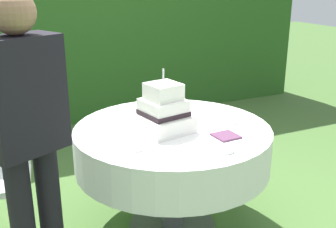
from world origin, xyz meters
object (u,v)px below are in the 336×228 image
(cake_table, at_px, (172,147))
(standing_person, at_px, (27,135))
(serving_plate_left, at_px, (122,123))
(serving_plate_right, at_px, (137,148))
(serving_plate_far, at_px, (224,150))
(wedding_cake, at_px, (164,112))
(serving_plate_near, at_px, (229,121))
(napkin_stack, at_px, (226,136))

(cake_table, bearing_deg, standing_person, -162.09)
(serving_plate_left, bearing_deg, serving_plate_right, -98.06)
(serving_plate_far, relative_size, serving_plate_right, 1.15)
(standing_person, bearing_deg, wedding_cake, 17.81)
(serving_plate_near, relative_size, serving_plate_far, 1.14)
(serving_plate_left, relative_size, napkin_stack, 0.75)
(cake_table, bearing_deg, napkin_stack, -52.12)
(wedding_cake, xyz_separation_m, serving_plate_left, (-0.20, 0.22, -0.11))
(cake_table, distance_m, napkin_stack, 0.39)
(wedding_cake, distance_m, napkin_stack, 0.41)
(wedding_cake, distance_m, serving_plate_left, 0.31)
(serving_plate_far, relative_size, standing_person, 0.08)
(serving_plate_near, xyz_separation_m, serving_plate_far, (-0.29, -0.38, 0.00))
(wedding_cake, xyz_separation_m, napkin_stack, (0.29, -0.26, -0.11))
(serving_plate_left, bearing_deg, serving_plate_near, -22.24)
(standing_person, bearing_deg, serving_plate_right, 6.41)
(serving_plate_left, distance_m, serving_plate_right, 0.42)
(serving_plate_near, height_order, serving_plate_left, same)
(napkin_stack, bearing_deg, standing_person, -179.54)
(serving_plate_left, xyz_separation_m, serving_plate_right, (-0.06, -0.42, 0.00))
(serving_plate_right, bearing_deg, serving_plate_left, 81.94)
(serving_plate_far, relative_size, napkin_stack, 0.87)
(cake_table, bearing_deg, serving_plate_far, -78.33)
(cake_table, xyz_separation_m, wedding_cake, (-0.07, -0.03, 0.26))
(cake_table, relative_size, standing_person, 0.79)
(napkin_stack, xyz_separation_m, standing_person, (-1.13, -0.01, 0.20))
(wedding_cake, xyz_separation_m, standing_person, (-0.83, -0.27, 0.08))
(serving_plate_far, distance_m, napkin_stack, 0.21)
(cake_table, bearing_deg, serving_plate_near, -10.87)
(napkin_stack, bearing_deg, serving_plate_left, 135.81)
(serving_plate_near, bearing_deg, serving_plate_right, -167.69)
(serving_plate_near, distance_m, serving_plate_right, 0.73)
(wedding_cake, distance_m, serving_plate_far, 0.48)
(cake_table, distance_m, serving_plate_right, 0.42)
(cake_table, distance_m, serving_plate_near, 0.41)
(wedding_cake, height_order, serving_plate_near, wedding_cake)
(wedding_cake, height_order, serving_plate_left, wedding_cake)
(serving_plate_near, xyz_separation_m, serving_plate_left, (-0.65, 0.27, 0.00))
(serving_plate_left, xyz_separation_m, napkin_stack, (0.49, -0.48, -0.00))
(serving_plate_near, bearing_deg, standing_person, -170.31)
(wedding_cake, height_order, serving_plate_right, wedding_cake)
(serving_plate_right, bearing_deg, napkin_stack, -5.81)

